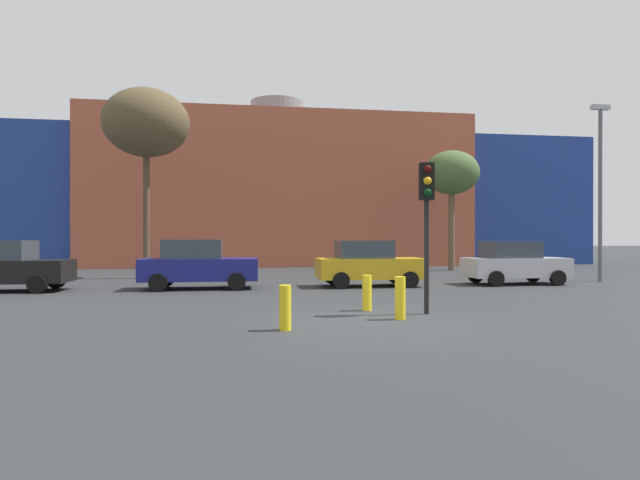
# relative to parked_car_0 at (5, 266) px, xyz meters

# --- Properties ---
(ground_plane) EXTENTS (200.00, 200.00, 0.00)m
(ground_plane) POSITION_rel_parked_car_0_xyz_m (10.82, -8.01, -0.88)
(ground_plane) COLOR #2D3033
(building_backdrop) EXTENTS (43.78, 13.39, 12.13)m
(building_backdrop) POSITION_rel_parked_car_0_xyz_m (10.74, 19.94, 4.01)
(building_backdrop) COLOR #B2563D
(building_backdrop) RESTS_ON ground_plane
(parked_car_0) EXTENTS (4.08, 2.00, 1.77)m
(parked_car_0) POSITION_rel_parked_car_0_xyz_m (0.00, 0.00, 0.00)
(parked_car_0) COLOR black
(parked_car_0) RESTS_ON ground_plane
(parked_car_1) EXTENTS (4.14, 2.03, 1.79)m
(parked_car_1) POSITION_rel_parked_car_0_xyz_m (6.52, -0.00, 0.01)
(parked_car_1) COLOR navy
(parked_car_1) RESTS_ON ground_plane
(parked_car_2) EXTENTS (4.04, 1.98, 1.75)m
(parked_car_2) POSITION_rel_parked_car_0_xyz_m (12.88, 0.00, -0.01)
(parked_car_2) COLOR gold
(parked_car_2) RESTS_ON ground_plane
(parked_car_3) EXTENTS (3.96, 1.95, 1.72)m
(parked_car_3) POSITION_rel_parked_car_0_xyz_m (18.84, 0.00, -0.02)
(parked_car_3) COLOR silver
(parked_car_3) RESTS_ON ground_plane
(traffic_light_island) EXTENTS (0.40, 0.39, 3.67)m
(traffic_light_island) POSITION_rel_parked_car_0_xyz_m (12.54, -7.22, 1.83)
(traffic_light_island) COLOR black
(traffic_light_island) RESTS_ON ground_plane
(bare_tree_0) EXTENTS (3.90, 3.90, 8.71)m
(bare_tree_0) POSITION_rel_parked_car_0_xyz_m (3.75, 5.42, 6.22)
(bare_tree_0) COLOR brown
(bare_tree_0) RESTS_ON ground_plane
(bare_tree_1) EXTENTS (3.12, 3.12, 6.86)m
(bare_tree_1) POSITION_rel_parked_car_0_xyz_m (20.00, 8.94, 4.65)
(bare_tree_1) COLOR brown
(bare_tree_1) RESTS_ON ground_plane
(bollard_yellow_0) EXTENTS (0.24, 0.24, 0.90)m
(bollard_yellow_0) POSITION_rel_parked_car_0_xyz_m (8.96, -8.90, -0.43)
(bollard_yellow_0) COLOR yellow
(bollard_yellow_0) RESTS_ON ground_plane
(bollard_yellow_1) EXTENTS (0.24, 0.24, 0.90)m
(bollard_yellow_1) POSITION_rel_parked_car_0_xyz_m (11.25, -6.42, -0.43)
(bollard_yellow_1) COLOR yellow
(bollard_yellow_1) RESTS_ON ground_plane
(bollard_yellow_2) EXTENTS (0.24, 0.24, 0.97)m
(bollard_yellow_2) POSITION_rel_parked_car_0_xyz_m (11.65, -7.92, -0.39)
(bollard_yellow_2) COLOR yellow
(bollard_yellow_2) RESTS_ON ground_plane
(street_lamp) EXTENTS (0.80, 0.24, 7.50)m
(street_lamp) POSITION_rel_parked_car_0_xyz_m (23.14, 0.67, 3.39)
(street_lamp) COLOR #59595E
(street_lamp) RESTS_ON ground_plane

